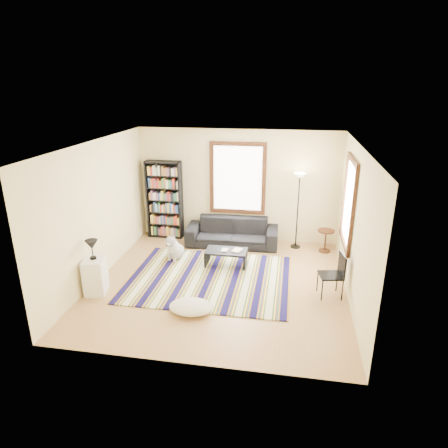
% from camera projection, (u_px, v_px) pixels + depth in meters
% --- Properties ---
extents(floor, '(5.00, 5.00, 0.10)m').
position_uv_depth(floor, '(220.00, 285.00, 8.14)').
color(floor, '#A6804C').
rests_on(floor, ground).
extents(ceiling, '(5.00, 5.00, 0.10)m').
position_uv_depth(ceiling, '(219.00, 142.00, 7.15)').
color(ceiling, white).
rests_on(ceiling, floor).
extents(wall_back, '(5.00, 0.10, 2.80)m').
position_uv_depth(wall_back, '(238.00, 185.00, 10.01)').
color(wall_back, beige).
rests_on(wall_back, floor).
extents(wall_front, '(5.00, 0.10, 2.80)m').
position_uv_depth(wall_front, '(185.00, 280.00, 5.28)').
color(wall_front, beige).
rests_on(wall_front, floor).
extents(wall_left, '(0.10, 5.00, 2.80)m').
position_uv_depth(wall_left, '(96.00, 211.00, 8.06)').
color(wall_left, beige).
rests_on(wall_left, floor).
extents(wall_right, '(0.10, 5.00, 2.80)m').
position_uv_depth(wall_right, '(358.00, 226.00, 7.23)').
color(wall_right, beige).
rests_on(wall_right, floor).
extents(window_back, '(1.20, 0.06, 1.60)m').
position_uv_depth(window_back, '(238.00, 178.00, 9.87)').
color(window_back, white).
rests_on(window_back, wall_back).
extents(window_right, '(0.06, 1.20, 1.60)m').
position_uv_depth(window_right, '(349.00, 203.00, 7.92)').
color(window_right, white).
rests_on(window_right, wall_right).
extents(rug, '(3.32, 2.65, 0.02)m').
position_uv_depth(rug, '(209.00, 278.00, 8.30)').
color(rug, '#100C3D').
rests_on(rug, floor).
extents(sofa, '(0.97, 2.28, 0.66)m').
position_uv_depth(sofa, '(232.00, 232.00, 9.92)').
color(sofa, black).
rests_on(sofa, floor).
extents(bookshelf, '(0.90, 0.30, 2.00)m').
position_uv_depth(bookshelf, '(165.00, 200.00, 10.23)').
color(bookshelf, black).
rests_on(bookshelf, floor).
extents(coffee_table, '(0.96, 0.62, 0.36)m').
position_uv_depth(coffee_table, '(226.00, 258.00, 8.84)').
color(coffee_table, black).
rests_on(coffee_table, floor).
extents(book_a, '(0.16, 0.21, 0.02)m').
position_uv_depth(book_a, '(222.00, 250.00, 8.80)').
color(book_a, beige).
rests_on(book_a, coffee_table).
extents(book_b, '(0.25, 0.29, 0.02)m').
position_uv_depth(book_b, '(233.00, 249.00, 8.80)').
color(book_b, beige).
rests_on(book_b, coffee_table).
extents(floor_cushion, '(0.88, 0.72, 0.20)m').
position_uv_depth(floor_cushion, '(191.00, 307.00, 7.08)').
color(floor_cushion, beige).
rests_on(floor_cushion, floor).
extents(floor_lamp, '(0.31, 0.31, 1.86)m').
position_uv_depth(floor_lamp, '(298.00, 211.00, 9.55)').
color(floor_lamp, black).
rests_on(floor_lamp, floor).
extents(side_table, '(0.49, 0.49, 0.54)m').
position_uv_depth(side_table, '(325.00, 241.00, 9.54)').
color(side_table, '#461F11').
rests_on(side_table, floor).
extents(folding_chair, '(0.49, 0.47, 0.86)m').
position_uv_depth(folding_chair, '(331.00, 275.00, 7.50)').
color(folding_chair, black).
rests_on(folding_chair, floor).
extents(white_cabinet, '(0.48, 0.57, 0.70)m').
position_uv_depth(white_cabinet, '(95.00, 275.00, 7.68)').
color(white_cabinet, white).
rests_on(white_cabinet, floor).
extents(table_lamp, '(0.26, 0.26, 0.38)m').
position_uv_depth(table_lamp, '(92.00, 250.00, 7.49)').
color(table_lamp, black).
rests_on(table_lamp, white_cabinet).
extents(dog, '(0.57, 0.70, 0.61)m').
position_uv_depth(dog, '(176.00, 246.00, 9.13)').
color(dog, silver).
rests_on(dog, floor).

